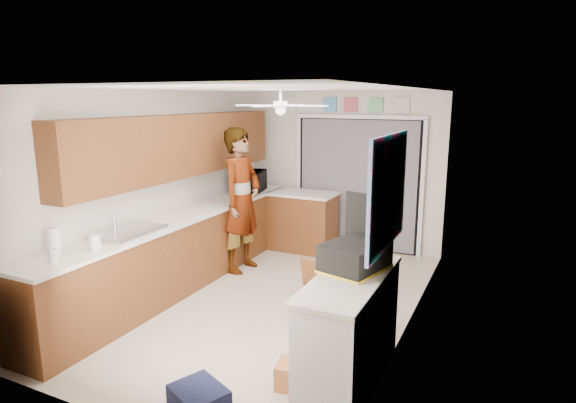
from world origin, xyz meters
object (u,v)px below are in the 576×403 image
(navy_crate, at_px, (199,403))
(dog, at_px, (322,288))
(paper_towel_roll, at_px, (54,241))
(cardboard_box, at_px, (297,376))
(suitcase, at_px, (355,256))
(microwave, at_px, (249,181))
(man, at_px, (241,200))

(navy_crate, bearing_deg, dog, 87.48)
(paper_towel_roll, distance_m, cardboard_box, 2.63)
(suitcase, distance_m, navy_crate, 1.73)
(microwave, distance_m, cardboard_box, 4.05)
(paper_towel_roll, distance_m, navy_crate, 2.17)
(microwave, xyz_separation_m, dog, (1.87, -1.59, -0.89))
(cardboard_box, height_order, man, man)
(paper_towel_roll, height_order, suitcase, paper_towel_roll)
(navy_crate, bearing_deg, suitcase, 54.77)
(navy_crate, bearing_deg, cardboard_box, 52.98)
(microwave, height_order, dog, microwave)
(microwave, height_order, navy_crate, microwave)
(paper_towel_roll, xyz_separation_m, man, (0.53, 2.60, -0.06))
(microwave, xyz_separation_m, man, (0.39, -0.90, -0.10))
(suitcase, height_order, dog, suitcase)
(cardboard_box, xyz_separation_m, navy_crate, (-0.52, -0.69, 0.02))
(cardboard_box, xyz_separation_m, man, (-1.90, 2.30, 0.90))
(suitcase, relative_size, navy_crate, 1.40)
(suitcase, bearing_deg, cardboard_box, -107.91)
(microwave, bearing_deg, man, -168.53)
(paper_towel_roll, height_order, dog, paper_towel_roll)
(dog, bearing_deg, navy_crate, -74.17)
(paper_towel_roll, height_order, navy_crate, paper_towel_roll)
(microwave, relative_size, suitcase, 1.06)
(paper_towel_roll, xyz_separation_m, suitcase, (2.75, 0.81, -0.01))
(navy_crate, relative_size, man, 0.20)
(cardboard_box, relative_size, dog, 0.61)
(microwave, height_order, suitcase, microwave)
(navy_crate, bearing_deg, microwave, 114.57)
(dog, bearing_deg, paper_towel_roll, -118.10)
(man, bearing_deg, paper_towel_roll, 171.39)
(paper_towel_roll, relative_size, man, 0.13)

